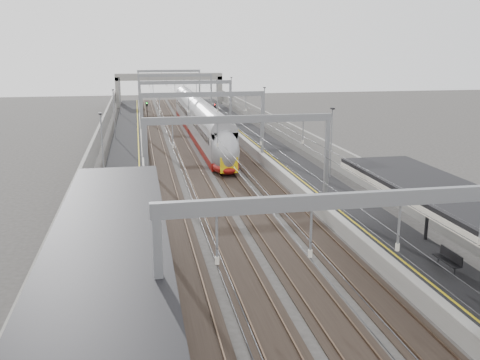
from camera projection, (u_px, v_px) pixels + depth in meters
name	position (u px, v px, depth m)	size (l,w,h in m)	color
platform_left	(128.00, 157.00, 58.08)	(4.00, 120.00, 1.00)	black
platform_right	(271.00, 152.00, 60.99)	(4.00, 120.00, 1.00)	black
tracks	(201.00, 158.00, 59.64)	(11.40, 140.00, 0.20)	black
overhead_line	(194.00, 98.00, 64.48)	(13.00, 140.00, 6.60)	gray
canopy_left	(103.00, 273.00, 16.92)	(4.40, 30.00, 4.24)	black
overbridge	(169.00, 81.00, 110.81)	(22.00, 2.20, 6.90)	gray
wall_left	(97.00, 148.00, 57.23)	(0.30, 120.00, 3.20)	gray
wall_right	(298.00, 141.00, 61.31)	(0.30, 120.00, 3.20)	gray
train	(200.00, 124.00, 71.73)	(2.70, 49.13, 4.26)	maroon
bench	(449.00, 258.00, 27.21)	(0.51, 1.93, 1.00)	black
signal_green	(147.00, 108.00, 87.22)	(0.32, 0.32, 3.48)	black
signal_red_near	(209.00, 117.00, 76.04)	(0.32, 0.32, 3.48)	black
signal_red_far	(215.00, 110.00, 85.09)	(0.32, 0.32, 3.48)	black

